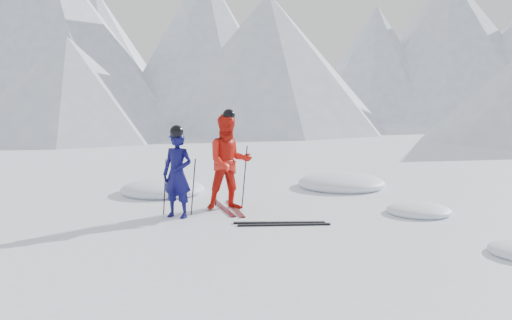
# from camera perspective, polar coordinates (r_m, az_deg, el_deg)

# --- Properties ---
(ground) EXTENTS (160.00, 160.00, 0.00)m
(ground) POSITION_cam_1_polar(r_m,az_deg,el_deg) (10.23, 8.77, -6.59)
(ground) COLOR white
(ground) RESTS_ON ground
(mountain_range) EXTENTS (106.15, 62.94, 15.53)m
(mountain_range) POSITION_cam_1_polar(r_m,az_deg,el_deg) (45.87, 15.00, 12.03)
(mountain_range) COLOR #B2BCD1
(mountain_range) RESTS_ON ground
(skier_blue) EXTENTS (0.70, 0.56, 1.69)m
(skier_blue) POSITION_cam_1_polar(r_m,az_deg,el_deg) (10.56, -8.28, -1.51)
(skier_blue) COLOR #0D0C49
(skier_blue) RESTS_ON ground
(skier_red) EXTENTS (1.17, 1.05, 1.98)m
(skier_red) POSITION_cam_1_polar(r_m,az_deg,el_deg) (11.20, -2.85, -0.22)
(skier_red) COLOR red
(skier_red) RESTS_ON ground
(pole_blue_left) EXTENTS (0.11, 0.08, 1.12)m
(pole_blue_left) POSITION_cam_1_polar(r_m,az_deg,el_deg) (10.83, -9.58, -2.83)
(pole_blue_left) COLOR black
(pole_blue_left) RESTS_ON ground
(pole_blue_right) EXTENTS (0.11, 0.07, 1.12)m
(pole_blue_right) POSITION_cam_1_polar(r_m,az_deg,el_deg) (10.78, -6.62, -2.82)
(pole_blue_right) COLOR black
(pole_blue_right) RESTS_ON ground
(pole_red_left) EXTENTS (0.13, 0.10, 1.31)m
(pole_red_left) POSITION_cam_1_polar(r_m,az_deg,el_deg) (11.54, -4.09, -1.67)
(pole_red_left) COLOR black
(pole_red_left) RESTS_ON ground
(pole_red_right) EXTENTS (0.13, 0.09, 1.31)m
(pole_red_right) POSITION_cam_1_polar(r_m,az_deg,el_deg) (11.35, -1.22, -1.81)
(pole_red_right) COLOR black
(pole_red_right) RESTS_ON ground
(ski_worn_left) EXTENTS (0.78, 1.59, 0.03)m
(ski_worn_left) POSITION_cam_1_polar(r_m,az_deg,el_deg) (11.38, -3.42, -5.08)
(ski_worn_left) COLOR black
(ski_worn_left) RESTS_ON ground
(ski_worn_right) EXTENTS (0.67, 1.63, 0.03)m
(ski_worn_right) POSITION_cam_1_polar(r_m,az_deg,el_deg) (11.34, -2.22, -5.12)
(ski_worn_right) COLOR black
(ski_worn_right) RESTS_ON ground
(ski_loose_a) EXTENTS (1.69, 0.35, 0.03)m
(ski_loose_a) POSITION_cam_1_polar(r_m,az_deg,el_deg) (10.10, 2.46, -6.60)
(ski_loose_a) COLOR black
(ski_loose_a) RESTS_ON ground
(ski_loose_b) EXTENTS (1.69, 0.41, 0.03)m
(ski_loose_b) POSITION_cam_1_polar(r_m,az_deg,el_deg) (9.95, 2.97, -6.81)
(ski_loose_b) COLOR black
(ski_loose_b) RESTS_ON ground
(snow_lumps) EXTENTS (8.49, 7.38, 0.49)m
(snow_lumps) POSITION_cam_1_polar(r_m,az_deg,el_deg) (13.08, 3.48, -3.59)
(snow_lumps) COLOR white
(snow_lumps) RESTS_ON ground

